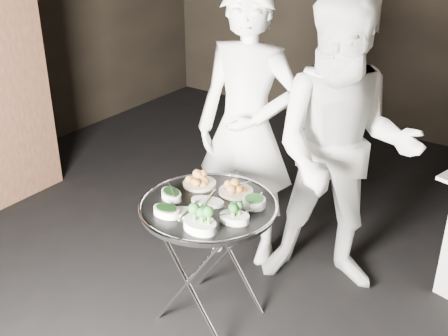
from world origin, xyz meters
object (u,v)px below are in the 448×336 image
Objects in this scene: tray_stand at (209,258)px; waiter_right at (343,151)px; serving_tray at (208,206)px; waiter_left at (247,130)px.

tray_stand is 1.02m from waiter_right.
serving_tray is at bearing -14.04° from tray_stand.
tray_stand is 0.34m from serving_tray.
waiter_left reaches higher than serving_tray.
waiter_left is at bearing 159.60° from waiter_right.
waiter_right reaches higher than waiter_left.
serving_tray is 0.76m from waiter_left.
waiter_right is at bearing 59.57° from serving_tray.
serving_tray is (0.00, -0.00, 0.34)m from tray_stand.
serving_tray is at bearing -83.70° from waiter_left.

